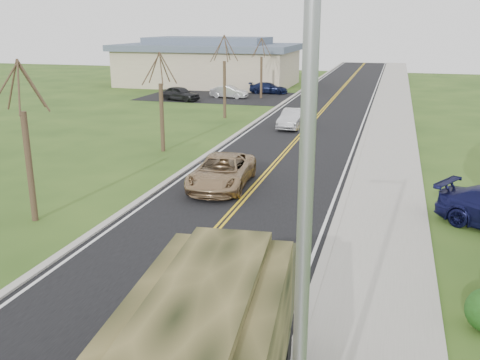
% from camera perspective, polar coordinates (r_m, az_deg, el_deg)
% --- Properties ---
extents(road, '(8.00, 120.00, 0.01)m').
position_cam_1_polar(road, '(47.24, 8.81, 7.36)').
color(road, black).
rests_on(road, ground).
extents(curb_right, '(0.30, 120.00, 0.12)m').
position_cam_1_polar(curb_right, '(46.90, 13.88, 7.08)').
color(curb_right, '#9E998E').
rests_on(curb_right, ground).
extents(sidewalk_right, '(3.20, 120.00, 0.10)m').
position_cam_1_polar(sidewalk_right, '(46.87, 16.02, 6.91)').
color(sidewalk_right, '#9E998E').
rests_on(sidewalk_right, ground).
extents(curb_left, '(0.30, 120.00, 0.10)m').
position_cam_1_polar(curb_left, '(47.93, 3.85, 7.70)').
color(curb_left, '#9E998E').
rests_on(curb_left, ground).
extents(street_light, '(1.65, 0.22, 8.00)m').
position_cam_1_polar(street_light, '(6.54, 5.84, -9.49)').
color(street_light, gray).
rests_on(street_light, ground).
extents(bare_tree_a, '(1.93, 2.26, 6.08)m').
position_cam_1_polar(bare_tree_a, '(21.30, -21.70, 2.61)').
color(bare_tree_a, '#38281C').
rests_on(bare_tree_a, ground).
extents(bare_tree_b, '(1.83, 2.14, 5.73)m').
position_cam_1_polar(bare_tree_b, '(31.48, -8.37, 7.46)').
color(bare_tree_b, '#38281C').
rests_on(bare_tree_b, ground).
extents(bare_tree_c, '(2.04, 2.39, 6.42)m').
position_cam_1_polar(bare_tree_c, '(42.56, -1.66, 10.33)').
color(bare_tree_c, '#38281C').
rests_on(bare_tree_c, ground).
extents(bare_tree_d, '(1.88, 2.20, 5.91)m').
position_cam_1_polar(bare_tree_d, '(54.08, 2.28, 11.38)').
color(bare_tree_d, '#38281C').
rests_on(bare_tree_d, ground).
extents(commercial_building, '(25.50, 21.50, 5.65)m').
position_cam_1_polar(commercial_building, '(66.17, -3.33, 12.40)').
color(commercial_building, tan).
rests_on(commercial_building, ground).
extents(military_truck, '(2.97, 6.91, 3.35)m').
position_cam_1_polar(military_truck, '(9.64, -2.96, -17.43)').
color(military_truck, black).
rests_on(military_truck, ground).
extents(suv_champagne, '(2.81, 5.42, 1.46)m').
position_cam_1_polar(suv_champagne, '(24.51, -1.96, 0.90)').
color(suv_champagne, '#987A56').
rests_on(suv_champagne, ground).
extents(sedan_silver, '(1.66, 4.19, 1.35)m').
position_cam_1_polar(sedan_silver, '(38.82, 5.66, 6.54)').
color(sedan_silver, silver).
rests_on(sedan_silver, ground).
extents(lot_car_dark, '(4.35, 2.73, 1.38)m').
position_cam_1_polar(lot_car_dark, '(52.89, -6.42, 9.15)').
color(lot_car_dark, black).
rests_on(lot_car_dark, ground).
extents(lot_car_silver, '(3.83, 1.56, 1.23)m').
position_cam_1_polar(lot_car_silver, '(54.49, -1.17, 9.39)').
color(lot_car_silver, silver).
rests_on(lot_car_silver, ground).
extents(lot_car_navy, '(4.11, 1.68, 1.19)m').
position_cam_1_polar(lot_car_navy, '(58.06, 3.06, 9.78)').
color(lot_car_navy, '#0E1534').
rests_on(lot_car_navy, ground).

